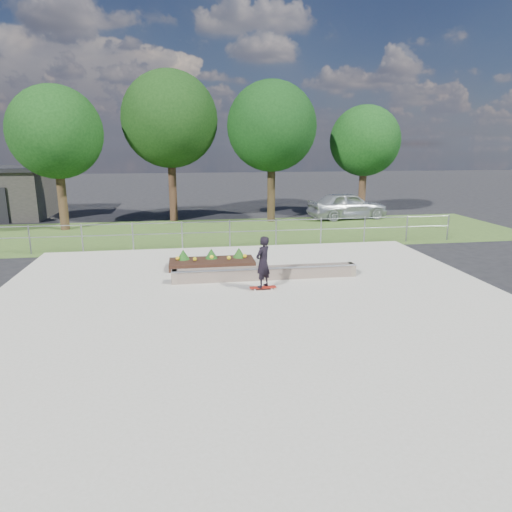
% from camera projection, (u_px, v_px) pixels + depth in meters
% --- Properties ---
extents(ground, '(120.00, 120.00, 0.00)m').
position_uv_depth(ground, '(257.00, 309.00, 12.28)').
color(ground, black).
rests_on(ground, ground).
extents(grass_verge, '(30.00, 8.00, 0.02)m').
position_uv_depth(grass_verge, '(223.00, 232.00, 22.83)').
color(grass_verge, '#385522').
rests_on(grass_verge, ground).
extents(concrete_slab, '(15.00, 15.00, 0.06)m').
position_uv_depth(concrete_slab, '(257.00, 308.00, 12.27)').
color(concrete_slab, '#AEAA9A').
rests_on(concrete_slab, ground).
extents(fence, '(20.06, 0.06, 1.20)m').
position_uv_depth(fence, '(230.00, 230.00, 19.29)').
color(fence, gray).
rests_on(fence, ground).
extents(tree_far_left, '(4.55, 4.55, 7.15)m').
position_uv_depth(tree_far_left, '(56.00, 133.00, 22.40)').
color(tree_far_left, '#382516').
rests_on(tree_far_left, ground).
extents(tree_mid_left, '(5.25, 5.25, 8.25)m').
position_uv_depth(tree_mid_left, '(170.00, 120.00, 24.95)').
color(tree_mid_left, '#301D13').
rests_on(tree_mid_left, ground).
extents(tree_mid_right, '(4.90, 4.90, 7.70)m').
position_uv_depth(tree_mid_right, '(272.00, 127.00, 24.90)').
color(tree_mid_right, black).
rests_on(tree_mid_right, ground).
extents(tree_far_right, '(4.20, 4.20, 6.60)m').
position_uv_depth(tree_far_right, '(365.00, 141.00, 27.41)').
color(tree_far_right, '#382416').
rests_on(tree_far_right, ground).
extents(grind_ledge, '(6.00, 0.44, 0.43)m').
position_uv_depth(grind_ledge, '(265.00, 273.00, 14.75)').
color(grind_ledge, brown).
rests_on(grind_ledge, concrete_slab).
extents(planter_bed, '(3.00, 1.20, 0.61)m').
position_uv_depth(planter_bed, '(212.00, 261.00, 16.27)').
color(planter_bed, black).
rests_on(planter_bed, concrete_slab).
extents(skateboarder, '(0.80, 0.66, 1.64)m').
position_uv_depth(skateboarder, '(263.00, 262.00, 13.52)').
color(skateboarder, silver).
rests_on(skateboarder, concrete_slab).
extents(parked_car, '(4.86, 2.46, 1.59)m').
position_uv_depth(parked_car, '(347.00, 205.00, 26.87)').
color(parked_car, '#A6ABB0').
rests_on(parked_car, ground).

